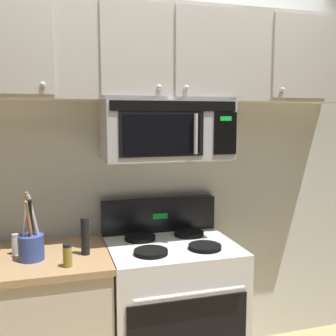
{
  "coord_description": "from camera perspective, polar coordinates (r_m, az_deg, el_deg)",
  "views": [
    {
      "loc": [
        -0.67,
        -1.81,
        1.65
      ],
      "look_at": [
        0.0,
        0.49,
        1.35
      ],
      "focal_mm": 42.97,
      "sensor_mm": 36.0,
      "label": 1
    }
  ],
  "objects": [
    {
      "name": "salt_shaker",
      "position": [
        2.41,
        -20.84,
        -10.1
      ],
      "size": [
        0.04,
        0.04,
        0.11
      ],
      "color": "white",
      "rests_on": "counter_segment"
    },
    {
      "name": "stove_range",
      "position": [
        2.61,
        0.43,
        -19.75
      ],
      "size": [
        0.76,
        0.69,
        1.12
      ],
      "color": "white",
      "rests_on": "ground_plane"
    },
    {
      "name": "upper_cabinets",
      "position": [
        2.5,
        -0.54,
        15.79
      ],
      "size": [
        2.5,
        0.36,
        0.55
      ],
      "color": "#BCB7AD"
    },
    {
      "name": "over_range_microwave",
      "position": [
        2.44,
        -0.34,
        5.39
      ],
      "size": [
        0.76,
        0.43,
        0.35
      ],
      "color": "#B7BABF"
    },
    {
      "name": "pepper_mill",
      "position": [
        2.28,
        -11.68,
        -9.45
      ],
      "size": [
        0.05,
        0.05,
        0.21
      ],
      "primitive_type": "cylinder",
      "color": "black",
      "rests_on": "counter_segment"
    },
    {
      "name": "spice_jar",
      "position": [
        2.14,
        -14.07,
        -11.94
      ],
      "size": [
        0.05,
        0.05,
        0.12
      ],
      "color": "olive",
      "rests_on": "counter_segment"
    },
    {
      "name": "back_wall",
      "position": [
        2.7,
        -1.78,
        0.77
      ],
      "size": [
        5.2,
        0.1,
        2.7
      ],
      "primitive_type": "cube",
      "color": "silver",
      "rests_on": "ground_plane"
    },
    {
      "name": "utensil_crock_blue",
      "position": [
        2.28,
        -18.86,
        -10.07
      ],
      "size": [
        0.13,
        0.14,
        0.37
      ],
      "color": "#384C9E",
      "rests_on": "counter_segment"
    },
    {
      "name": "counter_segment",
      "position": [
        2.55,
        -19.47,
        -21.39
      ],
      "size": [
        0.93,
        0.65,
        0.9
      ],
      "color": "beige",
      "rests_on": "ground_plane"
    }
  ]
}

